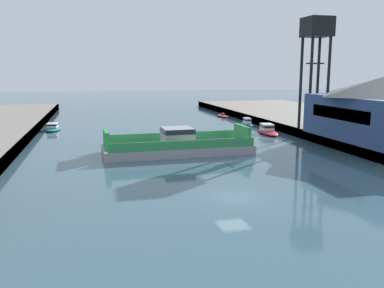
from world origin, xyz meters
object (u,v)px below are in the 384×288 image
Objects in this scene: moored_boat_mid_right at (268,130)px; warehouse_shed at (381,108)px; moored_boat_near_left at (223,116)px; moored_boat_near_right at (53,128)px; crane_tower at (317,39)px; chain_ferry at (177,145)px; moored_boat_mid_left at (247,123)px.

moored_boat_mid_right is 0.45× the size of warehouse_shed.
moored_boat_near_right reaches higher than moored_boat_near_left.
chain_ferry is at bearing -163.57° from crane_tower.
chain_ferry is 31.14m from moored_boat_near_right.
moored_boat_mid_right is at bearing 35.07° from chain_ferry.
chain_ferry is 2.88× the size of moored_boat_near_left.
moored_boat_mid_left is 9.86m from moored_boat_mid_right.
crane_tower is (4.83, -6.07, 14.75)m from moored_boat_mid_right.
moored_boat_mid_left is 0.60× the size of moored_boat_mid_right.
moored_boat_near_right is at bearing 146.33° from warehouse_shed.
moored_boat_mid_right is 0.47× the size of crane_tower.
moored_boat_near_right is 0.38× the size of warehouse_shed.
moored_boat_near_right is (-36.74, -14.02, 0.27)m from moored_boat_near_left.
crane_tower is (4.78, -15.92, 14.75)m from moored_boat_mid_left.
chain_ferry is 1.06× the size of warehouse_shed.
warehouse_shed is at bearing -70.99° from crane_tower.
moored_boat_mid_left reaches higher than moored_boat_near_left.
chain_ferry is 28.15m from crane_tower.
moored_boat_mid_right is (-0.78, -26.82, 0.38)m from moored_boat_near_left.
moored_boat_mid_right is (35.96, -12.80, 0.11)m from moored_boat_near_right.
moored_boat_mid_left is 28.48m from warehouse_shed.
chain_ferry is at bearing -115.77° from moored_boat_near_left.
moored_boat_mid_right is at bearing -19.59° from moored_boat_near_right.
warehouse_shed is (8.50, -26.72, 4.99)m from moored_boat_mid_left.
moored_boat_near_left is 26.83m from moored_boat_mid_right.
moored_boat_near_left is 36.42m from crane_tower.
moored_boat_mid_right is at bearing -91.67° from moored_boat_near_left.
moored_boat_mid_left is (36.01, -2.94, 0.11)m from moored_boat_near_right.
warehouse_shed is at bearing -8.31° from chain_ferry.
moored_boat_near_right is at bearing 175.33° from moored_boat_mid_left.
crane_tower reaches higher than moored_boat_mid_left.
chain_ferry is at bearing -55.68° from moored_boat_near_right.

